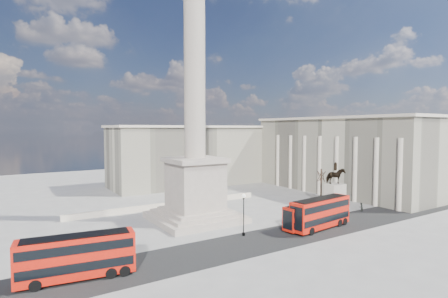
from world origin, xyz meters
TOP-DOWN VIEW (x-y plane):
  - ground at (0.00, 0.00)m, footprint 180.00×180.00m
  - asphalt_road at (5.00, -10.00)m, footprint 120.00×9.00m
  - nelsons_column at (0.00, 5.00)m, footprint 14.00×14.00m
  - balustrade_wall at (0.00, 16.00)m, footprint 40.00×0.60m
  - building_east at (45.00, 10.00)m, footprint 19.00×46.00m
  - building_northeast at (20.00, 40.00)m, footprint 51.00×17.00m
  - red_bus_a at (-21.46, -9.69)m, footprint 11.85×4.19m
  - red_bus_b at (12.84, -9.26)m, footprint 9.89×2.91m
  - red_bus_c at (14.34, -10.25)m, footprint 12.17×4.08m
  - red_bus_d at (43.32, -10.39)m, footprint 12.22×3.68m
  - victorian_lamp at (1.88, -6.76)m, footprint 0.53×0.53m
  - equestrian_statue at (26.94, -2.41)m, footprint 4.51×3.39m
  - bare_tree_near at (38.53, -2.15)m, footprint 1.86×1.86m
  - bare_tree_mid at (28.60, 2.68)m, footprint 2.03×2.03m
  - bare_tree_far at (40.51, 9.03)m, footprint 1.61×1.61m
  - pedestrian_walking at (22.64, -2.90)m, footprint 0.68×0.54m
  - pedestrian_standing at (29.46, -6.50)m, footprint 0.84×0.66m
  - pedestrian_crossing at (19.38, -2.03)m, footprint 1.08×1.19m

SIDE VIEW (x-z plane):
  - ground at x=0.00m, z-range 0.00..0.00m
  - asphalt_road at x=5.00m, z-range 0.00..0.01m
  - balustrade_wall at x=0.00m, z-range 0.00..1.10m
  - pedestrian_walking at x=22.64m, z-range 0.00..1.61m
  - pedestrian_standing at x=29.46m, z-range 0.00..1.71m
  - pedestrian_crossing at x=19.38m, z-range 0.00..1.95m
  - red_bus_b at x=12.84m, z-range 0.10..4.05m
  - red_bus_a at x=-21.46m, z-range 0.12..4.82m
  - red_bus_c at x=14.34m, z-range 0.12..4.96m
  - red_bus_d at x=43.32m, z-range 0.12..5.00m
  - equestrian_statue at x=26.94m, z-range -1.36..7.90m
  - victorian_lamp at x=1.88m, z-range 0.55..6.75m
  - bare_tree_far at x=40.51m, z-range 1.89..8.46m
  - bare_tree_mid at x=28.60m, z-range 2.22..9.92m
  - bare_tree_near at x=38.53m, z-range 2.35..10.50m
  - building_northeast at x=20.00m, z-range 0.02..16.62m
  - building_east at x=45.00m, z-range 0.02..18.62m
  - nelsons_column at x=0.00m, z-range -12.01..37.84m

